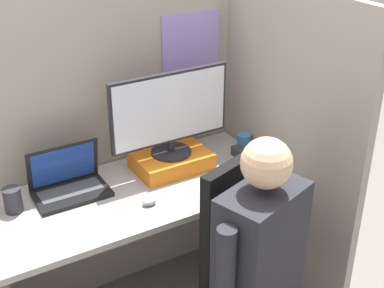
{
  "coord_description": "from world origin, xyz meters",
  "views": [
    {
      "loc": [
        -0.83,
        -1.62,
        2.06
      ],
      "look_at": [
        0.21,
        0.15,
        1.01
      ],
      "focal_mm": 50.0,
      "sensor_mm": 36.0,
      "label": 1
    }
  ],
  "objects_px": {
    "pen_cup": "(13,200)",
    "monitor": "(170,112)",
    "carrot_toy": "(214,184)",
    "stapler": "(243,155)",
    "person": "(264,278)",
    "coffee_mug": "(244,142)",
    "paper_box": "(171,160)",
    "laptop": "(69,185)"
  },
  "relations": [
    {
      "from": "paper_box",
      "to": "laptop",
      "type": "distance_m",
      "value": 0.51
    },
    {
      "from": "coffee_mug",
      "to": "stapler",
      "type": "bearing_deg",
      "value": -126.29
    },
    {
      "from": "laptop",
      "to": "coffee_mug",
      "type": "relative_size",
      "value": 3.64
    },
    {
      "from": "carrot_toy",
      "to": "pen_cup",
      "type": "xyz_separation_m",
      "value": [
        -0.84,
        0.29,
        0.03
      ]
    },
    {
      "from": "stapler",
      "to": "coffee_mug",
      "type": "relative_size",
      "value": 1.72
    },
    {
      "from": "monitor",
      "to": "coffee_mug",
      "type": "distance_m",
      "value": 0.49
    },
    {
      "from": "pen_cup",
      "to": "monitor",
      "type": "bearing_deg",
      "value": -0.85
    },
    {
      "from": "carrot_toy",
      "to": "pen_cup",
      "type": "bearing_deg",
      "value": 161.19
    },
    {
      "from": "stapler",
      "to": "person",
      "type": "bearing_deg",
      "value": -120.32
    },
    {
      "from": "laptop",
      "to": "person",
      "type": "bearing_deg",
      "value": -64.04
    },
    {
      "from": "stapler",
      "to": "carrot_toy",
      "type": "xyz_separation_m",
      "value": [
        -0.28,
        -0.16,
        -0.0
      ]
    },
    {
      "from": "laptop",
      "to": "monitor",
      "type": "bearing_deg",
      "value": -3.23
    },
    {
      "from": "paper_box",
      "to": "person",
      "type": "bearing_deg",
      "value": -95.26
    },
    {
      "from": "monitor",
      "to": "person",
      "type": "xyz_separation_m",
      "value": [
        -0.08,
        -0.85,
        -0.32
      ]
    },
    {
      "from": "coffee_mug",
      "to": "carrot_toy",
      "type": "bearing_deg",
      "value": -144.24
    },
    {
      "from": "monitor",
      "to": "laptop",
      "type": "height_order",
      "value": "monitor"
    },
    {
      "from": "paper_box",
      "to": "coffee_mug",
      "type": "distance_m",
      "value": 0.42
    },
    {
      "from": "paper_box",
      "to": "laptop",
      "type": "bearing_deg",
      "value": 176.46
    },
    {
      "from": "person",
      "to": "coffee_mug",
      "type": "height_order",
      "value": "person"
    },
    {
      "from": "laptop",
      "to": "pen_cup",
      "type": "xyz_separation_m",
      "value": [
        -0.25,
        -0.02,
        0.01
      ]
    },
    {
      "from": "carrot_toy",
      "to": "paper_box",
      "type": "bearing_deg",
      "value": 105.78
    },
    {
      "from": "monitor",
      "to": "paper_box",
      "type": "bearing_deg",
      "value": -90.0
    },
    {
      "from": "paper_box",
      "to": "carrot_toy",
      "type": "xyz_separation_m",
      "value": [
        0.08,
        -0.27,
        -0.02
      ]
    },
    {
      "from": "stapler",
      "to": "carrot_toy",
      "type": "distance_m",
      "value": 0.32
    },
    {
      "from": "carrot_toy",
      "to": "pen_cup",
      "type": "distance_m",
      "value": 0.88
    },
    {
      "from": "paper_box",
      "to": "coffee_mug",
      "type": "relative_size",
      "value": 3.98
    },
    {
      "from": "paper_box",
      "to": "carrot_toy",
      "type": "distance_m",
      "value": 0.28
    },
    {
      "from": "monitor",
      "to": "person",
      "type": "height_order",
      "value": "person"
    },
    {
      "from": "person",
      "to": "pen_cup",
      "type": "distance_m",
      "value": 1.1
    },
    {
      "from": "coffee_mug",
      "to": "pen_cup",
      "type": "xyz_separation_m",
      "value": [
        -1.18,
        0.04,
        0.01
      ]
    },
    {
      "from": "laptop",
      "to": "paper_box",
      "type": "bearing_deg",
      "value": -3.54
    },
    {
      "from": "person",
      "to": "coffee_mug",
      "type": "xyz_separation_m",
      "value": [
        0.49,
        0.82,
        0.07
      ]
    },
    {
      "from": "pen_cup",
      "to": "paper_box",
      "type": "bearing_deg",
      "value": -1.06
    },
    {
      "from": "paper_box",
      "to": "person",
      "type": "relative_size",
      "value": 0.28
    },
    {
      "from": "laptop",
      "to": "stapler",
      "type": "xyz_separation_m",
      "value": [
        0.86,
        -0.14,
        -0.02
      ]
    },
    {
      "from": "stapler",
      "to": "person",
      "type": "xyz_separation_m",
      "value": [
        -0.43,
        -0.74,
        -0.05
      ]
    },
    {
      "from": "monitor",
      "to": "carrot_toy",
      "type": "distance_m",
      "value": 0.4
    },
    {
      "from": "paper_box",
      "to": "laptop",
      "type": "relative_size",
      "value": 1.09
    },
    {
      "from": "monitor",
      "to": "laptop",
      "type": "bearing_deg",
      "value": 176.77
    },
    {
      "from": "paper_box",
      "to": "stapler",
      "type": "height_order",
      "value": "paper_box"
    },
    {
      "from": "paper_box",
      "to": "laptop",
      "type": "height_order",
      "value": "laptop"
    },
    {
      "from": "coffee_mug",
      "to": "paper_box",
      "type": "bearing_deg",
      "value": 176.21
    }
  ]
}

